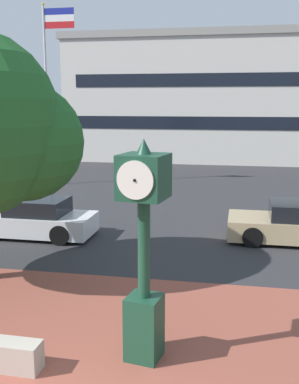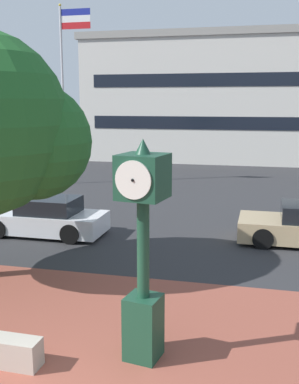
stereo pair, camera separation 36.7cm
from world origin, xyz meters
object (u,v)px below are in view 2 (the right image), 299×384
Objects in this scene: street_clock at (143,248)px; car_street_mid at (46,218)px; civic_building at (241,98)px; flagpole_primary at (66,80)px.

street_clock is 0.93× the size of car_street_mid.
car_street_mid is (-5.09, 6.71, -1.45)m from street_clock.
flagpole_primary is at bearing -117.53° from civic_building.
civic_building is at bearing -11.23° from car_street_mid.
street_clock is 0.41× the size of flagpole_primary.
street_clock is 0.16× the size of civic_building.
street_clock is at bearing -90.29° from civic_building.
car_street_mid is 26.40m from civic_building.
street_clock is at bearing -62.88° from flagpole_primary.
flagpole_primary is 0.40× the size of civic_building.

